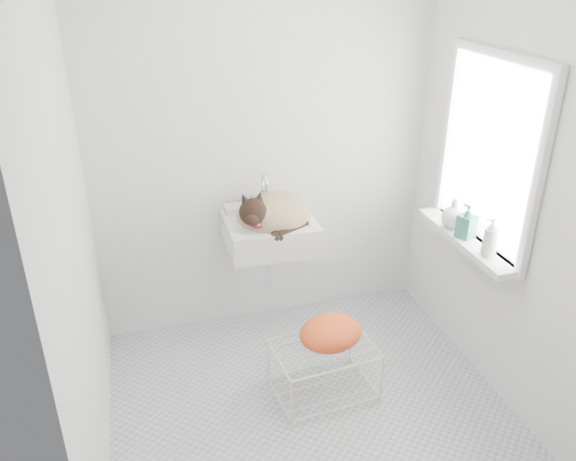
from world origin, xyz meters
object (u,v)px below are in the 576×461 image
object	(u,v)px
bottle_a	(487,255)
bottle_c	(452,227)
bottle_b	(465,237)
sink	(270,220)
cat	(272,214)
wire_rack	(323,372)

from	to	relation	value
bottle_a	bottle_c	bearing A→B (deg)	90.00
bottle_b	bottle_c	bearing A→B (deg)	90.00
sink	bottle_c	xyz separation A→B (m)	(1.03, -0.40, 0.00)
cat	wire_rack	bearing A→B (deg)	-90.30
sink	bottle_c	world-z (taller)	sink
bottle_c	cat	bearing A→B (deg)	159.64
bottle_b	wire_rack	bearing A→B (deg)	-172.27
bottle_a	sink	bearing A→B (deg)	143.16
bottle_a	bottle_b	world-z (taller)	bottle_b
sink	wire_rack	world-z (taller)	sink
bottle_a	bottle_b	size ratio (longest dim) A/B	0.92
wire_rack	bottle_a	bearing A→B (deg)	-7.13
cat	bottle_a	xyz separation A→B (m)	(1.02, -0.76, -0.04)
sink	cat	bearing A→B (deg)	-58.84
wire_rack	bottle_c	xyz separation A→B (m)	(0.89, 0.27, 0.70)
bottle_c	bottle_b	bearing A→B (deg)	-90.00
wire_rack	bottle_a	world-z (taller)	bottle_a
wire_rack	bottle_a	distance (m)	1.14
cat	wire_rack	world-z (taller)	cat
bottle_a	bottle_c	world-z (taller)	bottle_a
cat	bottle_c	distance (m)	1.09
sink	bottle_c	size ratio (longest dim) A/B	3.01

